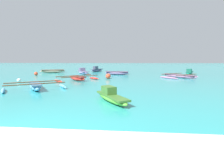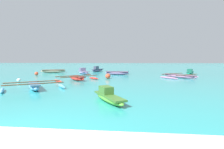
{
  "view_description": "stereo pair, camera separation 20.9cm",
  "coord_description": "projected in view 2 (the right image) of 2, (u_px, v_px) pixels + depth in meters",
  "views": [
    {
      "loc": [
        2.51,
        -3.12,
        1.84
      ],
      "look_at": [
        0.72,
        16.47,
        0.25
      ],
      "focal_mm": 28.0,
      "sensor_mm": 36.0,
      "label": 1
    },
    {
      "loc": [
        2.72,
        -3.1,
        1.84
      ],
      "look_at": [
        0.72,
        16.47,
        0.25
      ],
      "focal_mm": 28.0,
      "sensor_mm": 36.0,
      "label": 2
    }
  ],
  "objects": [
    {
      "name": "moored_boat_8",
      "position": [
        83.0,
        72.0,
        24.25
      ],
      "size": [
        2.52,
        3.56,
        0.81
      ],
      "rotation": [
        0.0,
        0.0,
        -1.05
      ],
      "color": "#AC9AD9",
      "rests_on": "ground_plane"
    },
    {
      "name": "moored_boat_1",
      "position": [
        97.0,
        70.0,
        28.78
      ],
      "size": [
        1.68,
        3.22,
        0.91
      ],
      "rotation": [
        0.0,
        0.0,
        1.2
      ],
      "color": "slate",
      "rests_on": "ground_plane"
    },
    {
      "name": "moored_boat_4",
      "position": [
        179.0,
        76.0,
        18.49
      ],
      "size": [
        4.22,
        3.98,
        0.42
      ],
      "rotation": [
        0.0,
        0.0,
        -0.91
      ],
      "color": "#B17298",
      "rests_on": "ground_plane"
    },
    {
      "name": "moored_boat_2",
      "position": [
        108.0,
        96.0,
        7.81
      ],
      "size": [
        1.82,
        2.61,
        0.65
      ],
      "rotation": [
        0.0,
        0.0,
        -1.05
      ],
      "color": "#5CB539",
      "rests_on": "ground_plane"
    },
    {
      "name": "moored_boat_7",
      "position": [
        34.0,
        86.0,
        11.0
      ],
      "size": [
        3.98,
        3.5,
        0.47
      ],
      "rotation": [
        0.0,
        0.0,
        -0.96
      ],
      "color": "#63ACE1",
      "rests_on": "ground_plane"
    },
    {
      "name": "moored_boat_3",
      "position": [
        190.0,
        72.0,
        22.97
      ],
      "size": [
        1.96,
        3.15,
        0.74
      ],
      "rotation": [
        0.0,
        0.0,
        1.13
      ],
      "color": "#1A9977",
      "rests_on": "ground_plane"
    },
    {
      "name": "mooring_buoy_2",
      "position": [
        108.0,
        76.0,
        17.6
      ],
      "size": [
        0.52,
        0.52,
        0.52
      ],
      "color": "#E54C2D",
      "rests_on": "ground_plane"
    },
    {
      "name": "mooring_buoy_0",
      "position": [
        19.0,
        80.0,
        14.74
      ],
      "size": [
        0.33,
        0.33,
        0.33
      ],
      "color": "white",
      "rests_on": "ground_plane"
    },
    {
      "name": "mooring_buoy_1",
      "position": [
        36.0,
        74.0,
        21.55
      ],
      "size": [
        0.44,
        0.44,
        0.44
      ],
      "color": "#E54C2D",
      "rests_on": "ground_plane"
    },
    {
      "name": "moored_boat_0",
      "position": [
        53.0,
        71.0,
        25.95
      ],
      "size": [
        3.52,
        2.21,
        0.5
      ],
      "rotation": [
        0.0,
        0.0,
        0.44
      ],
      "color": "tan",
      "rests_on": "ground_plane"
    },
    {
      "name": "moored_boat_5",
      "position": [
        117.0,
        73.0,
        22.39
      ],
      "size": [
        3.16,
        1.2,
        0.44
      ],
      "rotation": [
        0.0,
        0.0,
        -0.12
      ],
      "color": "#906C9B",
      "rests_on": "ground_plane"
    },
    {
      "name": "moored_boat_6",
      "position": [
        77.0,
        78.0,
        15.96
      ],
      "size": [
        3.82,
        3.84,
        0.45
      ],
      "rotation": [
        0.0,
        0.0,
        -0.78
      ],
      "color": "red",
      "rests_on": "ground_plane"
    }
  ]
}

